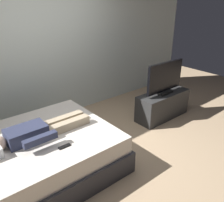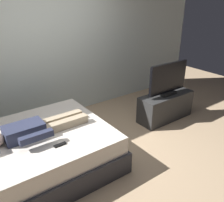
{
  "view_description": "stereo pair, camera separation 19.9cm",
  "coord_description": "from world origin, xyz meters",
  "views": [
    {
      "loc": [
        -1.72,
        -2.25,
        2.19
      ],
      "look_at": [
        0.41,
        0.32,
        0.69
      ],
      "focal_mm": 38.35,
      "sensor_mm": 36.0,
      "label": 1
    },
    {
      "loc": [
        -1.56,
        -2.37,
        2.19
      ],
      "look_at": [
        0.41,
        0.32,
        0.69
      ],
      "focal_mm": 38.35,
      "sensor_mm": 36.0,
      "label": 2
    }
  ],
  "objects": [
    {
      "name": "ground_plane",
      "position": [
        0.0,
        0.0,
        0.0
      ],
      "size": [
        10.0,
        10.0,
        0.0
      ],
      "primitive_type": "plane",
      "color": "tan"
    },
    {
      "name": "person",
      "position": [
        -0.81,
        0.32,
        0.62
      ],
      "size": [
        1.26,
        0.46,
        0.18
      ],
      "color": "#2D334C",
      "rests_on": "bed"
    },
    {
      "name": "tv",
      "position": [
        1.65,
        0.32,
        0.78
      ],
      "size": [
        0.88,
        0.2,
        0.59
      ],
      "color": "black",
      "rests_on": "tv_stand"
    },
    {
      "name": "bed",
      "position": [
        -0.84,
        0.32,
        0.26
      ],
      "size": [
        1.97,
        1.59,
        0.54
      ],
      "color": "#333338",
      "rests_on": "ground"
    },
    {
      "name": "back_wall",
      "position": [
        0.4,
        1.71,
        1.4
      ],
      "size": [
        6.4,
        0.1,
        2.8
      ],
      "primitive_type": "cube",
      "color": "silver",
      "rests_on": "ground"
    },
    {
      "name": "tv_stand",
      "position": [
        1.65,
        0.32,
        0.25
      ],
      "size": [
        1.1,
        0.4,
        0.5
      ],
      "primitive_type": "cube",
      "color": "#2D2D2D",
      "rests_on": "ground"
    },
    {
      "name": "remote",
      "position": [
        -0.66,
        -0.08,
        0.55
      ],
      "size": [
        0.15,
        0.04,
        0.02
      ],
      "primitive_type": "cube",
      "color": "black",
      "rests_on": "bed"
    }
  ]
}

